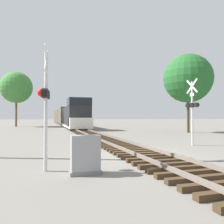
% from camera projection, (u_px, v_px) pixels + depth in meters
% --- Properties ---
extents(ground_plane, '(400.00, 400.00, 0.00)m').
position_uv_depth(ground_plane, '(141.00, 155.00, 10.49)').
color(ground_plane, slate).
extents(rail_track_bed, '(2.60, 160.00, 0.31)m').
position_uv_depth(rail_track_bed, '(141.00, 152.00, 10.50)').
color(rail_track_bed, '#42301E').
rests_on(rail_track_bed, ground).
extents(freight_train, '(3.05, 63.72, 4.47)m').
position_uv_depth(freight_train, '(63.00, 116.00, 58.27)').
color(freight_train, '#232326').
rests_on(freight_train, ground).
extents(crossing_signal_near, '(0.40, 1.01, 4.20)m').
position_uv_depth(crossing_signal_near, '(45.00, 98.00, 7.37)').
color(crossing_signal_near, silver).
rests_on(crossing_signal_near, ground).
extents(crossing_signal_far, '(0.46, 1.01, 4.29)m').
position_uv_depth(crossing_signal_far, '(192.00, 107.00, 14.09)').
color(crossing_signal_far, silver).
rests_on(crossing_signal_far, ground).
extents(relay_cabinet, '(1.00, 0.53, 1.24)m').
position_uv_depth(relay_cabinet, '(85.00, 155.00, 6.97)').
color(relay_cabinet, slate).
rests_on(relay_cabinet, ground).
extents(tree_far_right, '(5.78, 5.78, 9.35)m').
position_uv_depth(tree_far_right, '(188.00, 79.00, 26.06)').
color(tree_far_right, '#473521').
rests_on(tree_far_right, ground).
extents(tree_mid_background, '(6.10, 6.10, 10.71)m').
position_uv_depth(tree_mid_background, '(16.00, 88.00, 42.58)').
color(tree_mid_background, brown).
rests_on(tree_mid_background, ground).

